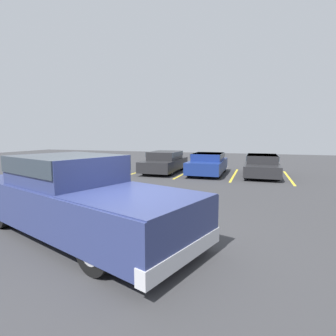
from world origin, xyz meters
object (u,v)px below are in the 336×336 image
parked_sedan_a (165,161)px  wheel_stop_curb (214,167)px  parked_sedan_b (208,163)px  parked_sedan_c (262,165)px  pickup_truck (77,196)px

parked_sedan_a → wheel_stop_curb: size_ratio=2.41×
parked_sedan_b → wheel_stop_curb: size_ratio=2.25×
wheel_stop_curb → parked_sedan_c: bearing=-42.3°
pickup_truck → parked_sedan_c: pickup_truck is taller
pickup_truck → parked_sedan_a: size_ratio=1.42×
pickup_truck → parked_sedan_c: 11.51m
parked_sedan_a → parked_sedan_c: parked_sedan_a is taller
parked_sedan_b → parked_sedan_c: size_ratio=0.93×
parked_sedan_a → pickup_truck: bearing=7.3°
pickup_truck → parked_sedan_a: pickup_truck is taller
parked_sedan_b → parked_sedan_c: (2.99, 0.38, -0.03)m
pickup_truck → parked_sedan_c: (4.17, 10.72, -0.26)m
parked_sedan_a → wheel_stop_curb: parked_sedan_a is taller
pickup_truck → wheel_stop_curb: pickup_truck is taller
parked_sedan_a → parked_sedan_c: (5.68, 0.36, -0.05)m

